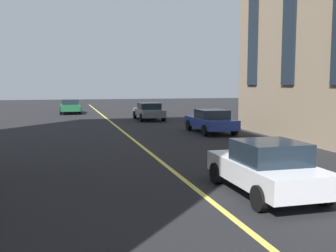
{
  "coord_description": "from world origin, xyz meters",
  "views": [
    {
      "loc": [
        4.26,
        3.4,
        2.83
      ],
      "look_at": [
        14.67,
        0.63,
        1.69
      ],
      "focal_mm": 41.9,
      "sensor_mm": 36.0,
      "label": 1
    }
  ],
  "objects_px": {
    "car_green_parked_b": "(70,106)",
    "car_blue_oncoming": "(211,121)",
    "car_white_near": "(267,167)",
    "car_grey_far": "(149,111)"
  },
  "relations": [
    {
      "from": "car_blue_oncoming",
      "to": "car_green_parked_b",
      "type": "relative_size",
      "value": 1.0
    },
    {
      "from": "car_green_parked_b",
      "to": "car_blue_oncoming",
      "type": "bearing_deg",
      "value": -156.71
    },
    {
      "from": "car_white_near",
      "to": "car_grey_far",
      "type": "xyz_separation_m",
      "value": [
        21.62,
        -1.52,
        0.0
      ]
    },
    {
      "from": "car_grey_far",
      "to": "car_blue_oncoming",
      "type": "xyz_separation_m",
      "value": [
        -9.11,
        -1.77,
        0.0
      ]
    },
    {
      "from": "car_white_near",
      "to": "car_green_parked_b",
      "type": "xyz_separation_m",
      "value": [
        30.44,
        4.43,
        0.0
      ]
    },
    {
      "from": "car_white_near",
      "to": "car_grey_far",
      "type": "height_order",
      "value": "car_white_near"
    },
    {
      "from": "car_white_near",
      "to": "car_grey_far",
      "type": "relative_size",
      "value": 0.89
    },
    {
      "from": "car_white_near",
      "to": "car_green_parked_b",
      "type": "height_order",
      "value": "car_white_near"
    },
    {
      "from": "car_grey_far",
      "to": "car_blue_oncoming",
      "type": "bearing_deg",
      "value": -169.02
    },
    {
      "from": "car_white_near",
      "to": "car_blue_oncoming",
      "type": "bearing_deg",
      "value": -14.73
    }
  ]
}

